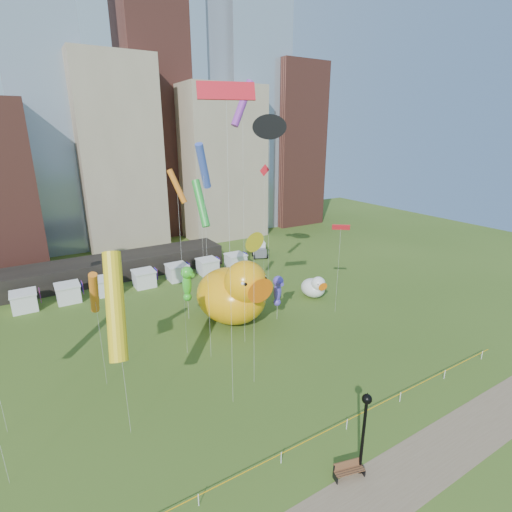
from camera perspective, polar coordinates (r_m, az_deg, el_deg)
ground at (r=29.62m, az=3.73°, el=-28.28°), size 160.00×160.00×0.00m
skyline at (r=78.94m, az=-21.83°, el=16.82°), size 101.00×23.00×68.00m
crane_right at (r=94.80m, az=-3.74°, el=33.57°), size 23.00×1.00×76.00m
pavilion at (r=62.34m, az=-22.19°, el=-1.90°), size 38.00×6.00×3.20m
vendor_tents at (r=57.84m, az=-16.22°, el=-3.29°), size 33.24×2.80×2.40m
caution_tape at (r=29.13m, az=3.76°, el=-27.35°), size 50.00×0.06×0.90m
big_duck at (r=44.50m, az=-3.27°, el=-5.44°), size 8.75×10.99×8.08m
small_duck at (r=52.37m, az=8.60°, el=-4.56°), size 3.34×4.31×3.22m
seahorse_green at (r=45.28m, az=-10.19°, el=-3.66°), size 1.76×2.02×6.66m
seahorse_purple at (r=44.93m, az=3.27°, el=-4.82°), size 1.39×1.68×5.55m
park_bench at (r=29.08m, az=13.56°, el=-28.33°), size 2.14×1.15×1.04m
lamppost at (r=27.38m, az=15.74°, el=-22.89°), size 0.64×0.64×6.14m
box_truck at (r=70.00m, az=0.28°, el=1.33°), size 4.27×6.38×2.55m
kite_0 at (r=45.77m, az=12.47°, el=4.07°), size 1.81×1.53×11.12m
kite_2 at (r=47.92m, az=2.04°, el=18.55°), size 2.02×2.51×23.31m
kite_4 at (r=30.47m, az=-0.32°, el=2.02°), size 1.53×0.75×13.83m
kite_5 at (r=33.73m, az=-7.83°, el=13.01°), size 2.08×2.15×20.55m
kite_6 at (r=35.02m, az=-11.62°, el=10.00°), size 1.55×1.70×18.30m
kite_7 at (r=36.27m, az=-2.02°, el=21.57°), size 2.39×0.85×25.69m
kite_8 at (r=57.36m, az=1.26°, el=11.94°), size 0.60×1.68×16.87m
kite_11 at (r=45.72m, az=-8.17°, el=7.70°), size 1.07×3.25×16.10m
kite_12 at (r=27.32m, az=-20.14°, el=-6.97°), size 2.31×4.33×13.91m
kite_14 at (r=34.29m, az=-22.85°, el=-5.06°), size 0.74×2.40×10.83m
kite_16 at (r=26.84m, az=-4.43°, el=22.94°), size 3.75×1.66×24.43m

